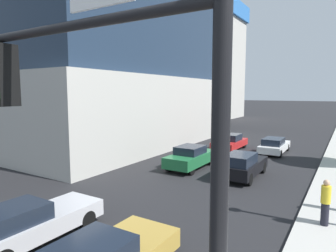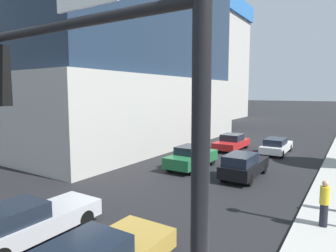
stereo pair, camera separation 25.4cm
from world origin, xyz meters
The scene contains 8 objects.
construction_building centered at (-19.90, 56.04, 12.54)m, with size 24.22×14.12×32.70m.
traffic_light_pole centered at (4.38, 3.18, 4.49)m, with size 4.84×0.48×6.36m.
car_white centered at (1.94, 25.69, 0.66)m, with size 1.74×4.64×1.33m.
car_silver centered at (-1.77, 5.93, 0.72)m, with size 1.77×4.70×1.45m.
car_black centered at (1.94, 17.27, 0.78)m, with size 1.74×4.41×1.55m.
car_green centered at (-1.77, 17.67, 0.76)m, with size 1.86×4.45×1.52m.
car_red centered at (-1.77, 25.24, 0.69)m, with size 1.93×4.44×1.41m.
pedestrian_yellow_shirt centered at (6.60, 12.33, 1.04)m, with size 0.34×0.34×1.74m.
Camera 1 is at (7.16, 0.33, 5.06)m, focal length 31.48 mm.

